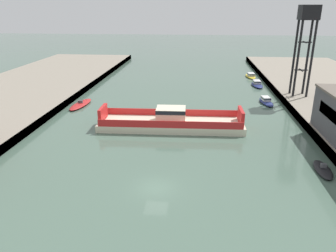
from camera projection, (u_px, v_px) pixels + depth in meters
name	position (u px, v px, depth m)	size (l,w,h in m)	color
ground_plane	(156.00, 188.00, 34.61)	(400.00, 400.00, 0.00)	#4C6656
chain_ferry	(171.00, 122.00, 51.33)	(22.78, 6.71, 3.34)	beige
moored_boat_near_left	(81.00, 104.00, 63.13)	(3.12, 8.40, 1.08)	red
moored_boat_near_right	(266.00, 101.00, 64.74)	(2.77, 6.58, 1.23)	navy
moored_boat_mid_left	(257.00, 84.00, 78.84)	(2.65, 7.09, 1.29)	navy
moored_boat_mid_right	(323.00, 169.00, 37.99)	(2.05, 5.04, 0.99)	black
moored_boat_far_left	(251.00, 76.00, 88.61)	(2.76, 6.93, 1.21)	yellow
crane_tower	(307.00, 26.00, 61.42)	(3.34, 3.34, 17.17)	black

